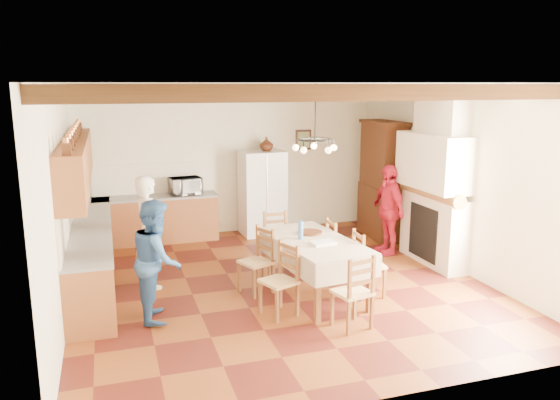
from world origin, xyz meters
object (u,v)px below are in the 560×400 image
Objects in this scene: person_man at (149,232)px; chair_left_near at (279,280)px; dining_table at (314,245)px; chair_left_far at (256,261)px; person_woman_red at (388,209)px; hutch at (382,180)px; chair_end_near at (352,291)px; chair_right_far at (341,249)px; chair_end_far at (278,242)px; refrigerator at (262,193)px; chair_right_near at (369,263)px; person_woman_blue at (157,260)px; microwave at (185,186)px.

chair_left_near is at bearing -151.62° from person_man.
dining_table is 0.89m from chair_left_near.
dining_table is 2.10× the size of chair_left_far.
person_woman_red is at bearing -100.05° from person_man.
hutch is 4.85m from person_man.
dining_table is 2.10× the size of chair_end_near.
chair_right_far and chair_end_far have the same top height.
refrigerator reaches higher than dining_table.
refrigerator is 1.76× the size of chair_right_far.
person_man is (-2.85, 0.57, 0.37)m from chair_right_far.
chair_end_far is (-0.92, 1.43, 0.00)m from chair_right_near.
chair_end_far reaches higher than dining_table.
person_woman_blue is (-4.61, -2.63, -0.36)m from hutch.
refrigerator is 1.76× the size of chair_end_near.
person_man is at bearing -120.02° from microwave.
dining_table is 0.88m from chair_left_far.
chair_end_near is 0.56× the size of person_man.
chair_end_near is (-0.58, -1.64, 0.00)m from chair_right_far.
chair_left_near is 1.63× the size of microwave.
person_woman_red is (1.23, 1.72, 0.33)m from chair_right_near.
person_woman_red is (1.34, 0.98, 0.33)m from chair_right_far.
microwave is at bearing 35.87° from chair_right_far.
hutch reaches higher than chair_left_near.
chair_end_near is (-0.14, -4.58, -0.37)m from refrigerator.
chair_right_near is (1.51, -0.60, 0.00)m from chair_left_far.
chair_right_near is 0.56× the size of person_man.
chair_right_far is 0.61× the size of person_woman_blue.
hutch reaches higher than chair_end_far.
chair_left_far is 1.00× the size of chair_right_near.
person_woman_red reaches higher than chair_end_far.
person_woman_red is (1.92, 2.62, 0.33)m from chair_end_near.
chair_right_far is at bearing -37.47° from chair_end_far.
refrigerator is 3.38m from person_man.
chair_right_far is 1.74m from chair_end_near.
chair_end_near is at bearing -93.71° from refrigerator.
chair_left_far is 3.24m from microwave.
person_woman_red reaches higher than chair_right_near.
refrigerator is 2.87× the size of microwave.
hutch is 2.40× the size of chair_left_near.
dining_table is 3.41× the size of microwave.
chair_end_far is at bearing 36.54° from chair_right_near.
chair_left_far is 1.65m from person_man.
chair_right_near is 0.75m from chair_right_far.
dining_table is 2.48m from person_woman_red.
person_woman_red reaches higher than chair_end_near.
refrigerator is 4.06m from chair_left_near.
person_woman_red reaches higher than dining_table.
person_man reaches higher than refrigerator.
person_woman_blue is at bearing -69.91° from person_woman_red.
chair_right_far is 0.59× the size of person_woman_red.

